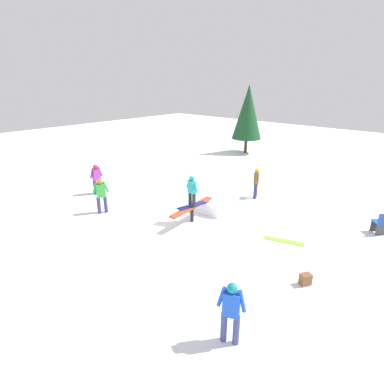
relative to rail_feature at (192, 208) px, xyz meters
The scene contains 12 objects.
ground_plane 0.59m from the rail_feature, ahead, with size 60.00×60.00×0.00m, color white.
rail_feature is the anchor object (origin of this frame).
snow_kicker_ramp 1.74m from the rail_feature, behind, with size 1.80×1.50×0.50m, color white.
main_rider_on_rail 0.74m from the rail_feature, ahead, with size 1.35×0.75×1.29m.
bystander_purple 5.76m from the rail_feature, 81.93° to the right, with size 0.70×0.25×1.53m.
bystander_blue 6.08m from the rail_feature, 49.72° to the left, with size 0.33×0.63×1.56m.
bystander_brown 4.10m from the rail_feature, behind, with size 0.67×0.35×1.51m.
bystander_green 4.00m from the rail_feature, 60.75° to the right, with size 0.68×0.36×1.56m.
loose_snowboard_lime 3.73m from the rail_feature, 105.91° to the left, with size 1.41×0.28×0.02m, color #8CDC3C.
folding_chair 7.13m from the rail_feature, 123.57° to the left, with size 0.62×0.62×0.88m.
backpack_on_snow 5.17m from the rail_feature, 80.34° to the left, with size 0.30×0.22×0.34m, color brown.
pine_tree_far 13.35m from the rail_feature, 157.09° to the right, with size 2.26×2.26×5.15m.
Camera 1 is at (8.25, 7.39, 5.45)m, focal length 28.00 mm.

